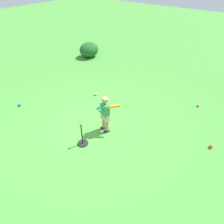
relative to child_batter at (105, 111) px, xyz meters
name	(u,v)px	position (x,y,z in m)	size (l,w,h in m)	color
ground_plane	(90,125)	(-0.51, -0.12, -0.65)	(40.00, 40.00, 0.00)	#479338
child_batter	(105,111)	(0.00, 0.00, 0.00)	(0.54, 0.46, 1.08)	#232328
play_ball_far_left	(211,147)	(2.55, 1.09, -0.61)	(0.09, 0.09, 0.09)	red
play_ball_by_bucket	(19,105)	(-3.00, -0.81, -0.60)	(0.10, 0.10, 0.10)	blue
play_ball_midfield	(96,94)	(-1.47, 1.24, -0.60)	(0.10, 0.10, 0.10)	yellow
play_ball_far_right	(198,105)	(1.65, 2.76, -0.61)	(0.09, 0.09, 0.09)	pink
batting_tee	(83,141)	(-0.13, -0.78, -0.55)	(0.28, 0.28, 0.62)	black
shrub_left_background	(89,50)	(-4.19, 3.84, -0.30)	(0.84, 1.00, 0.70)	#1E5B23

